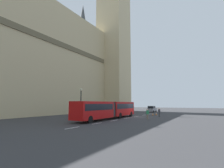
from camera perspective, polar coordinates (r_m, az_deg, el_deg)
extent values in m
plane|color=#333335|center=(33.69, 7.59, -11.04)|extent=(160.00, 160.00, 0.00)
cube|color=silver|center=(19.04, -13.33, -14.33)|extent=(2.20, 0.16, 0.01)
cube|color=silver|center=(22.59, -5.09, -13.24)|extent=(2.20, 0.16, 0.01)
cube|color=silver|center=(26.47, 0.77, -12.29)|extent=(2.20, 0.16, 0.01)
cube|color=silver|center=(30.55, 5.08, -11.51)|extent=(2.20, 0.16, 0.01)
cube|color=silver|center=(34.76, 8.33, -10.88)|extent=(2.20, 0.16, 0.01)
cube|color=silver|center=(39.06, 10.87, -10.36)|extent=(2.20, 0.16, 0.01)
cube|color=silver|center=(43.42, 12.90, -9.93)|extent=(2.20, 0.16, 0.01)
cube|color=#C6B284|center=(64.60, 0.57, 17.82)|extent=(9.33, 9.33, 58.74)
cube|color=brown|center=(35.70, -33.71, 17.68)|extent=(64.47, 0.24, 1.20)
cone|color=#383D42|center=(57.68, -9.94, 22.13)|extent=(2.40, 2.40, 6.86)
cube|color=#B20F0F|center=(32.49, 2.79, -8.33)|extent=(7.69, 2.50, 2.50)
cube|color=black|center=(32.48, 2.78, -7.54)|extent=(7.08, 2.54, 0.90)
cube|color=#B20F0F|center=(25.17, -6.31, -8.79)|extent=(7.69, 2.50, 2.50)
cube|color=black|center=(25.16, -6.30, -7.77)|extent=(7.08, 2.54, 0.90)
cylinder|color=#2D2D2D|center=(28.74, -1.18, -8.56)|extent=(2.38, 2.38, 2.25)
cylinder|color=black|center=(34.28, 6.41, -10.14)|extent=(1.00, 0.30, 1.00)
cylinder|color=black|center=(29.99, 2.69, -10.68)|extent=(1.00, 0.30, 1.00)
cylinder|color=black|center=(22.73, -7.53, -11.91)|extent=(1.00, 0.30, 1.00)
cube|color=gray|center=(52.55, 13.43, -8.56)|extent=(4.40, 1.80, 0.90)
cube|color=black|center=(52.34, 13.34, -7.69)|extent=(2.46, 1.66, 0.70)
cylinder|color=black|center=(53.70, 14.71, -8.88)|extent=(0.64, 0.30, 0.64)
cylinder|color=black|center=(50.99, 13.86, -9.03)|extent=(0.64, 0.30, 0.64)
cube|color=black|center=(33.37, 11.98, -10.97)|extent=(0.36, 0.36, 0.03)
cone|color=orange|center=(33.35, 11.97, -10.47)|extent=(0.28, 0.28, 0.55)
cylinder|color=white|center=(33.35, 11.97, -10.42)|extent=(0.17, 0.17, 0.08)
cube|color=black|center=(38.11, 13.78, -10.37)|extent=(0.36, 0.36, 0.03)
cone|color=orange|center=(38.10, 13.77, -9.93)|extent=(0.28, 0.28, 0.55)
cylinder|color=white|center=(38.09, 13.77, -9.89)|extent=(0.17, 0.17, 0.08)
cube|color=black|center=(39.83, 14.88, -10.17)|extent=(0.36, 0.36, 0.03)
cone|color=orange|center=(39.81, 14.86, -9.75)|extent=(0.28, 0.28, 0.55)
cylinder|color=white|center=(39.81, 14.86, -9.71)|extent=(0.17, 0.17, 0.08)
cylinder|color=black|center=(29.91, -10.69, -11.25)|extent=(0.32, 0.32, 0.30)
cylinder|color=black|center=(29.81, -10.59, -6.94)|extent=(0.16, 0.16, 4.80)
sphere|color=beige|center=(29.91, -10.49, -1.86)|extent=(0.44, 0.44, 0.44)
cylinder|color=#726651|center=(28.46, 12.07, -10.89)|extent=(0.16, 0.16, 0.86)
cylinder|color=#726651|center=(28.66, 11.99, -10.87)|extent=(0.16, 0.16, 0.86)
cube|color=#267F4C|center=(28.51, 12.00, -9.42)|extent=(0.41, 0.47, 0.60)
sphere|color=beige|center=(28.50, 11.98, -8.58)|extent=(0.22, 0.22, 0.22)
cylinder|color=#333333|center=(34.34, 15.78, -10.04)|extent=(0.16, 0.16, 0.86)
cylinder|color=#333333|center=(34.53, 15.89, -10.02)|extent=(0.16, 0.16, 0.86)
cube|color=#3F3F47|center=(34.40, 15.80, -8.82)|extent=(0.27, 0.42, 0.60)
sphere|color=tan|center=(34.38, 15.78, -8.12)|extent=(0.22, 0.22, 0.22)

